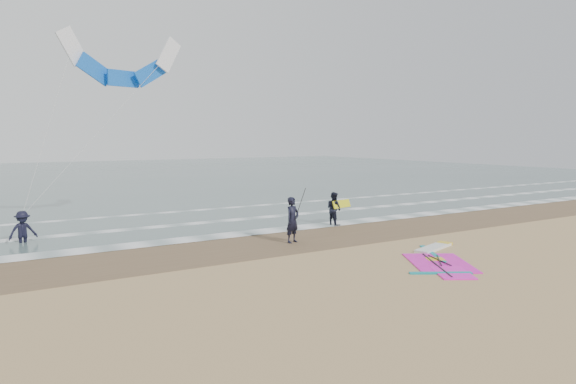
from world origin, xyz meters
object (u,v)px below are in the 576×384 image
windsurf_rig (439,258)px  person_standing (293,220)px  person_wading (22,223)px  surf_kite (123,65)px  person_walking (334,209)px

windsurf_rig → person_standing: 6.13m
person_wading → surf_kite: bearing=11.1°
windsurf_rig → person_standing: size_ratio=2.48×
person_walking → surf_kite: (-8.92, 5.10, 7.02)m
person_standing → surf_kite: 11.41m
person_standing → surf_kite: size_ratio=0.23×
windsurf_rig → person_standing: bearing=119.4°
windsurf_rig → person_wading: bearing=139.1°
person_walking → surf_kite: size_ratio=0.20×
person_standing → person_wading: (-9.67, 5.67, -0.10)m
person_standing → person_wading: person_standing is taller
person_walking → windsurf_rig: bearing=163.8°
person_wading → surf_kite: 8.71m
person_walking → person_standing: bearing=113.9°
windsurf_rig → person_wading: size_ratio=2.78×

